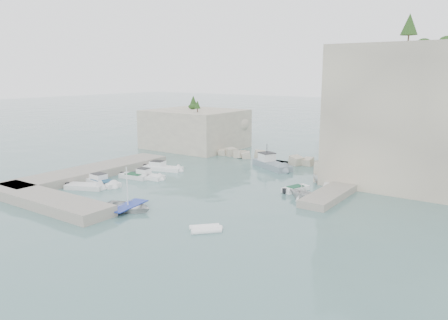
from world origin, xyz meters
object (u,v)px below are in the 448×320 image
Objects in this scene: motorboat_d at (103,185)px; tender_east_a at (302,199)px; motorboat_e at (86,189)px; rowboat at (128,210)px; inflatable_dinghy at (205,231)px; tender_east_d at (328,185)px; tender_east_b at (295,191)px; motorboat_c at (134,178)px; motorboat_b at (148,178)px; work_boat at (272,168)px; motorboat_a at (163,170)px; tender_east_c at (331,187)px.

tender_east_a reaches higher than motorboat_d.
rowboat is (10.57, -2.88, 0.00)m from motorboat_e.
inflatable_dinghy is 0.76× the size of tender_east_d.
motorboat_d is 1.57× the size of tender_east_b.
motorboat_c is at bearing 125.30° from tender_east_b.
work_boat reaches higher than motorboat_b.
motorboat_d is at bearing -92.85° from work_boat.
motorboat_e is 25.17m from tender_east_b.
inflatable_dinghy is (20.42, -5.46, 0.00)m from motorboat_d.
tender_east_b is at bearing 157.30° from tender_east_d.
motorboat_e is (-0.63, -12.87, 0.00)m from motorboat_a.
rowboat is 10.01m from inflatable_dinghy.
tender_east_a is at bearing -122.17° from tender_east_b.
tender_east_c is (23.79, 15.24, 0.00)m from motorboat_d.
work_boat is (-7.91, 26.21, 0.00)m from inflatable_dinghy.
tender_east_b is (-2.00, 2.36, 0.00)m from tender_east_a.
motorboat_e and tender_east_c have the same top height.
rowboat is at bearing 164.64° from tender_east_b.
motorboat_a is 2.13× the size of inflatable_dinghy.
tender_east_c is at bearing -16.11° from tender_east_b.
motorboat_a is 22.63m from tender_east_a.
motorboat_b is at bearing -95.84° from work_boat.
motorboat_d is at bearing 52.83° from rowboat.
motorboat_d reaches higher than rowboat.
tender_east_a reaches higher than tender_east_c.
tender_east_b is at bearing 40.67° from inflatable_dinghy.
motorboat_b is 0.82× the size of motorboat_d.
motorboat_c is 25.07m from tender_east_d.
motorboat_a is 1.63× the size of tender_east_b.
motorboat_c is (-1.51, -1.00, 0.00)m from motorboat_b.
motorboat_b is 19.55m from tender_east_b.
work_boat is at bearing 65.96° from motorboat_d.
work_boat reaches higher than tender_east_a.
motorboat_c is at bearing 115.38° from tender_east_d.
tender_east_a is at bearing 32.38° from inflatable_dinghy.
tender_east_b is (20.57, 0.68, 0.00)m from motorboat_a.
tender_east_a reaches higher than motorboat_b.
motorboat_d is 21.14m from inflatable_dinghy.
rowboat is at bearing -59.29° from motorboat_b.
tender_east_c is at bearing 12.17° from motorboat_e.
motorboat_a is 5.81m from motorboat_c.
motorboat_d is at bearing -106.86° from motorboat_a.
motorboat_d reaches higher than motorboat_c.
tender_east_c is at bearing 2.16° from work_boat.
tender_east_b is at bearing 8.32° from motorboat_e.
motorboat_d is 1.79× the size of tender_east_a.
rowboat is 24.53m from tender_east_c.
work_boat is at bearing 37.10° from motorboat_e.
rowboat reaches higher than tender_east_b.
motorboat_c is 0.85× the size of rowboat.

